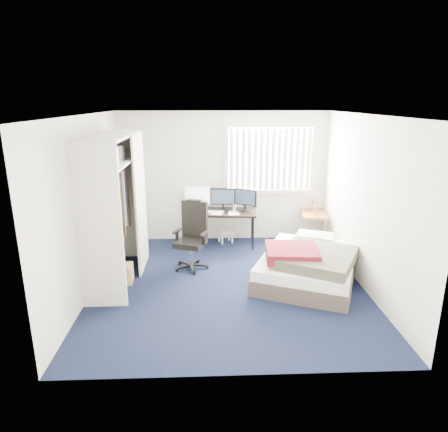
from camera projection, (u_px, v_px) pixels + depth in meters
name	position (u px, v px, depth m)	size (l,w,h in m)	color
ground	(228.00, 284.00, 6.07)	(4.20, 4.20, 0.00)	black
room_shell	(228.00, 187.00, 5.65)	(4.20, 4.20, 4.20)	silver
window_assembly	(270.00, 159.00, 7.62)	(1.72, 0.09, 1.32)	white
closet	(114.00, 194.00, 5.88)	(0.64, 1.84, 2.22)	beige
desk	(220.00, 209.00, 7.55)	(1.42, 0.74, 1.13)	black
office_chair	(192.00, 242.00, 6.59)	(0.68, 0.68, 1.13)	black
footstool	(226.00, 233.00, 7.80)	(0.36, 0.32, 0.24)	white
nightstand	(313.00, 215.00, 7.76)	(0.57, 0.94, 0.79)	brown
bed	(308.00, 264.00, 6.14)	(1.98, 2.22, 0.61)	#423730
pine_box	(120.00, 274.00, 6.09)	(0.38, 0.29, 0.29)	tan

